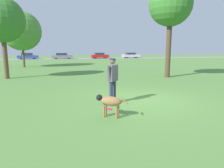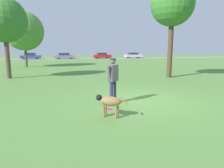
{
  "view_description": "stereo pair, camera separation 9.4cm",
  "coord_description": "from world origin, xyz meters",
  "px_view_note": "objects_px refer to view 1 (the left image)",
  "views": [
    {
      "loc": [
        -2.83,
        -7.5,
        2.09
      ],
      "look_at": [
        -1.39,
        -0.92,
        0.9
      ],
      "focal_mm": 32.0,
      "sensor_mm": 36.0,
      "label": 1
    },
    {
      "loc": [
        -2.74,
        -7.52,
        2.09
      ],
      "look_at": [
        -1.39,
        -0.92,
        0.9
      ],
      "focal_mm": 32.0,
      "sensor_mm": 36.0,
      "label": 2
    }
  ],
  "objects_px": {
    "dog": "(110,102)",
    "parked_car_silver": "(131,55)",
    "person": "(113,77)",
    "tree_near_right": "(171,5)",
    "parked_car_grey": "(62,56)",
    "tree_far_left": "(22,31)",
    "frisbee": "(109,109)",
    "parked_car_red": "(100,56)",
    "tree_near_left": "(2,20)",
    "parked_car_blue": "(28,56)"
  },
  "relations": [
    {
      "from": "person",
      "to": "parked_car_grey",
      "type": "height_order",
      "value": "person"
    },
    {
      "from": "dog",
      "to": "tree_near_right",
      "type": "bearing_deg",
      "value": -96.11
    },
    {
      "from": "parked_car_red",
      "to": "parked_car_grey",
      "type": "bearing_deg",
      "value": -179.62
    },
    {
      "from": "frisbee",
      "to": "tree_near_left",
      "type": "height_order",
      "value": "tree_near_left"
    },
    {
      "from": "tree_near_right",
      "to": "parked_car_red",
      "type": "bearing_deg",
      "value": 90.71
    },
    {
      "from": "tree_far_left",
      "to": "parked_car_grey",
      "type": "height_order",
      "value": "tree_far_left"
    },
    {
      "from": "tree_near_left",
      "to": "parked_car_grey",
      "type": "xyz_separation_m",
      "value": [
        3.09,
        28.06,
        -3.4
      ]
    },
    {
      "from": "person",
      "to": "dog",
      "type": "bearing_deg",
      "value": -154.09
    },
    {
      "from": "dog",
      "to": "parked_car_silver",
      "type": "bearing_deg",
      "value": -76.92
    },
    {
      "from": "dog",
      "to": "frisbee",
      "type": "height_order",
      "value": "dog"
    },
    {
      "from": "tree_near_left",
      "to": "parked_car_red",
      "type": "relative_size",
      "value": 1.43
    },
    {
      "from": "tree_near_left",
      "to": "parked_car_silver",
      "type": "bearing_deg",
      "value": 57.45
    },
    {
      "from": "parked_car_grey",
      "to": "dog",
      "type": "bearing_deg",
      "value": -88.19
    },
    {
      "from": "tree_near_left",
      "to": "parked_car_silver",
      "type": "relative_size",
      "value": 1.43
    },
    {
      "from": "parked_car_red",
      "to": "tree_far_left",
      "type": "bearing_deg",
      "value": -124.37
    },
    {
      "from": "tree_near_right",
      "to": "dog",
      "type": "bearing_deg",
      "value": -127.78
    },
    {
      "from": "parked_car_grey",
      "to": "parked_car_blue",
      "type": "bearing_deg",
      "value": 176.1
    },
    {
      "from": "tree_far_left",
      "to": "parked_car_grey",
      "type": "relative_size",
      "value": 1.46
    },
    {
      "from": "dog",
      "to": "tree_far_left",
      "type": "bearing_deg",
      "value": -40.15
    },
    {
      "from": "person",
      "to": "tree_near_right",
      "type": "bearing_deg",
      "value": -0.22
    },
    {
      "from": "parked_car_red",
      "to": "parked_car_silver",
      "type": "bearing_deg",
      "value": 0.29
    },
    {
      "from": "person",
      "to": "dog",
      "type": "distance_m",
      "value": 1.69
    },
    {
      "from": "tree_far_left",
      "to": "parked_car_red",
      "type": "bearing_deg",
      "value": 58.08
    },
    {
      "from": "dog",
      "to": "tree_near_left",
      "type": "distance_m",
      "value": 11.52
    },
    {
      "from": "parked_car_silver",
      "to": "parked_car_blue",
      "type": "bearing_deg",
      "value": -177.69
    },
    {
      "from": "tree_near_right",
      "to": "tree_near_left",
      "type": "bearing_deg",
      "value": 171.15
    },
    {
      "from": "parked_car_blue",
      "to": "parked_car_silver",
      "type": "relative_size",
      "value": 1.02
    },
    {
      "from": "parked_car_red",
      "to": "parked_car_silver",
      "type": "xyz_separation_m",
      "value": [
        7.28,
        0.35,
        0.0
      ]
    },
    {
      "from": "parked_car_blue",
      "to": "parked_car_grey",
      "type": "xyz_separation_m",
      "value": [
        6.79,
        -0.24,
        -0.01
      ]
    },
    {
      "from": "dog",
      "to": "parked_car_silver",
      "type": "xyz_separation_m",
      "value": [
        12.88,
        38.29,
        0.13
      ]
    },
    {
      "from": "parked_car_blue",
      "to": "parked_car_grey",
      "type": "distance_m",
      "value": 6.8
    },
    {
      "from": "parked_car_silver",
      "to": "frisbee",
      "type": "bearing_deg",
      "value": -107.78
    },
    {
      "from": "frisbee",
      "to": "parked_car_red",
      "type": "distance_m",
      "value": 37.59
    },
    {
      "from": "person",
      "to": "frisbee",
      "type": "relative_size",
      "value": 7.17
    },
    {
      "from": "parked_car_grey",
      "to": "parked_car_red",
      "type": "height_order",
      "value": "parked_car_red"
    },
    {
      "from": "dog",
      "to": "tree_near_right",
      "type": "xyz_separation_m",
      "value": [
        5.97,
        7.71,
        4.63
      ]
    },
    {
      "from": "frisbee",
      "to": "tree_far_left",
      "type": "bearing_deg",
      "value": 109.21
    },
    {
      "from": "parked_car_grey",
      "to": "parked_car_silver",
      "type": "height_order",
      "value": "parked_car_grey"
    },
    {
      "from": "person",
      "to": "parked_car_red",
      "type": "bearing_deg",
      "value": 33.61
    },
    {
      "from": "person",
      "to": "parked_car_grey",
      "type": "distance_m",
      "value": 36.13
    },
    {
      "from": "parked_car_grey",
      "to": "person",
      "type": "bearing_deg",
      "value": -87.35
    },
    {
      "from": "frisbee",
      "to": "parked_car_red",
      "type": "bearing_deg",
      "value": 81.61
    },
    {
      "from": "parked_car_red",
      "to": "dog",
      "type": "bearing_deg",
      "value": -100.84
    },
    {
      "from": "tree_far_left",
      "to": "tree_near_right",
      "type": "bearing_deg",
      "value": -42.7
    },
    {
      "from": "person",
      "to": "parked_car_red",
      "type": "distance_m",
      "value": 36.78
    },
    {
      "from": "person",
      "to": "tree_near_right",
      "type": "relative_size",
      "value": 0.26
    },
    {
      "from": "dog",
      "to": "parked_car_silver",
      "type": "distance_m",
      "value": 40.4
    },
    {
      "from": "dog",
      "to": "tree_far_left",
      "type": "height_order",
      "value": "tree_far_left"
    },
    {
      "from": "frisbee",
      "to": "parked_car_grey",
      "type": "relative_size",
      "value": 0.06
    },
    {
      "from": "parked_car_red",
      "to": "tree_near_left",
      "type": "bearing_deg",
      "value": -113.75
    }
  ]
}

